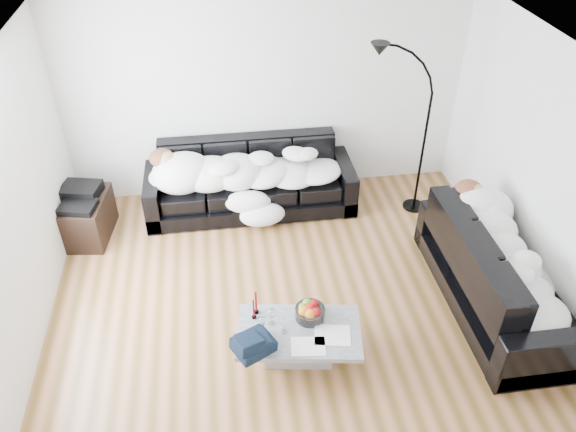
{
  "coord_description": "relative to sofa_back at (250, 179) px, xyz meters",
  "views": [
    {
      "loc": [
        -0.64,
        -4.19,
        4.28
      ],
      "look_at": [
        0.0,
        0.3,
        0.9
      ],
      "focal_mm": 35.0,
      "sensor_mm": 36.0,
      "label": 1
    }
  ],
  "objects": [
    {
      "name": "wine_glass_b",
      "position": [
        -0.1,
        -2.44,
        -0.01
      ],
      "size": [
        0.08,
        0.08,
        0.17
      ],
      "primitive_type": "cylinder",
      "rotation": [
        0.0,
        0.0,
        -0.11
      ],
      "color": "white",
      "rests_on": "coffee_table"
    },
    {
      "name": "floor_lamp",
      "position": [
        2.1,
        -0.3,
        0.55
      ],
      "size": [
        0.75,
        0.42,
        1.95
      ],
      "primitive_type": null,
      "rotation": [
        0.0,
        0.0,
        -0.2
      ],
      "color": "black",
      "rests_on": "ground"
    },
    {
      "name": "ceiling",
      "position": [
        0.27,
        -1.77,
        2.17
      ],
      "size": [
        5.0,
        5.0,
        0.0
      ],
      "primitive_type": "plane",
      "color": "white",
      "rests_on": "ground"
    },
    {
      "name": "ground",
      "position": [
        0.27,
        -1.77,
        -0.43
      ],
      "size": [
        5.0,
        5.0,
        0.0
      ],
      "primitive_type": "plane",
      "color": "brown",
      "rests_on": "ground"
    },
    {
      "name": "av_cabinet",
      "position": [
        -2.01,
        -0.31,
        -0.17
      ],
      "size": [
        0.62,
        0.83,
        0.52
      ],
      "primitive_type": "cube",
      "rotation": [
        0.0,
        0.0,
        -0.13
      ],
      "color": "black",
      "rests_on": "ground"
    },
    {
      "name": "wall_back",
      "position": [
        0.27,
        0.48,
        0.87
      ],
      "size": [
        5.0,
        0.02,
        2.6
      ],
      "primitive_type": "cube",
      "color": "silver",
      "rests_on": "ground"
    },
    {
      "name": "stereo",
      "position": [
        -2.01,
        -0.31,
        0.16
      ],
      "size": [
        0.51,
        0.43,
        0.13
      ],
      "primitive_type": "cube",
      "rotation": [
        0.0,
        0.0,
        -0.23
      ],
      "color": "black",
      "rests_on": "av_cabinet"
    },
    {
      "name": "sleeper_right",
      "position": [
        2.35,
        -2.08,
        0.23
      ],
      "size": [
        0.81,
        1.91,
        0.47
      ],
      "primitive_type": null,
      "rotation": [
        0.0,
        0.0,
        1.57
      ],
      "color": "white",
      "rests_on": "sofa_right"
    },
    {
      "name": "wall_left",
      "position": [
        -2.23,
        -1.77,
        0.87
      ],
      "size": [
        0.02,
        4.5,
        2.6
      ],
      "primitive_type": "cube",
      "color": "silver",
      "rests_on": "ground"
    },
    {
      "name": "sofa_right",
      "position": [
        2.35,
        -2.08,
        0.02
      ],
      "size": [
        0.95,
        2.22,
        0.9
      ],
      "primitive_type": "cube",
      "rotation": [
        0.0,
        0.0,
        1.57
      ],
      "color": "black",
      "rests_on": "ground"
    },
    {
      "name": "sleeper_back",
      "position": [
        0.0,
        -0.05,
        0.21
      ],
      "size": [
        2.21,
        0.76,
        0.44
      ],
      "primitive_type": null,
      "color": "white",
      "rests_on": "sofa_back"
    },
    {
      "name": "newspaper_b",
      "position": [
        0.28,
        -2.69,
        -0.09
      ],
      "size": [
        0.33,
        0.26,
        0.01
      ],
      "primitive_type": "cube",
      "rotation": [
        0.0,
        0.0,
        -0.11
      ],
      "color": "silver",
      "rests_on": "coffee_table"
    },
    {
      "name": "candle_left",
      "position": [
        -0.17,
        -2.27,
        0.02
      ],
      "size": [
        0.05,
        0.05,
        0.23
      ],
      "primitive_type": "cylinder",
      "rotation": [
        0.0,
        0.0,
        -0.26
      ],
      "color": "maroon",
      "rests_on": "coffee_table"
    },
    {
      "name": "newspaper_a",
      "position": [
        0.52,
        -2.59,
        -0.09
      ],
      "size": [
        0.37,
        0.31,
        0.01
      ],
      "primitive_type": "cube",
      "rotation": [
        0.0,
        0.0,
        -0.18
      ],
      "color": "silver",
      "rests_on": "coffee_table"
    },
    {
      "name": "wine_glass_a",
      "position": [
        -0.01,
        -2.36,
        -0.0
      ],
      "size": [
        0.1,
        0.1,
        0.18
      ],
      "primitive_type": "cylinder",
      "rotation": [
        0.0,
        0.0,
        0.29
      ],
      "color": "white",
      "rests_on": "coffee_table"
    },
    {
      "name": "candle_right",
      "position": [
        -0.14,
        -2.21,
        0.04
      ],
      "size": [
        0.05,
        0.05,
        0.27
      ],
      "primitive_type": "cylinder",
      "rotation": [
        0.0,
        0.0,
        -0.12
      ],
      "color": "maroon",
      "rests_on": "coffee_table"
    },
    {
      "name": "navy_jacket",
      "position": [
        -0.23,
        -2.69,
        0.08
      ],
      "size": [
        0.41,
        0.36,
        0.18
      ],
      "primitive_type": null,
      "rotation": [
        0.0,
        0.0,
        0.16
      ],
      "color": "black",
      "rests_on": "coffee_table"
    },
    {
      "name": "wine_glass_c",
      "position": [
        0.09,
        -2.48,
        -0.01
      ],
      "size": [
        0.09,
        0.09,
        0.17
      ],
      "primitive_type": "cylinder",
      "rotation": [
        0.0,
        0.0,
        -0.33
      ],
      "color": "white",
      "rests_on": "coffee_table"
    },
    {
      "name": "sofa_back",
      "position": [
        0.0,
        0.0,
        0.0
      ],
      "size": [
        2.62,
        0.91,
        0.86
      ],
      "primitive_type": "cube",
      "color": "black",
      "rests_on": "ground"
    },
    {
      "name": "teal_cushion",
      "position": [
        2.29,
        -1.39,
        0.29
      ],
      "size": [
        0.42,
        0.38,
        0.2
      ],
      "primitive_type": "ellipsoid",
      "rotation": [
        0.0,
        0.0,
        0.24
      ],
      "color": "#0F666C",
      "rests_on": "sofa_right"
    },
    {
      "name": "wall_right",
      "position": [
        2.77,
        -1.77,
        0.87
      ],
      "size": [
        0.02,
        4.5,
        2.6
      ],
      "primitive_type": "cube",
      "color": "silver",
      "rests_on": "ground"
    },
    {
      "name": "coffee_table",
      "position": [
        0.23,
        -2.48,
        -0.26
      ],
      "size": [
        1.23,
        0.83,
        0.33
      ],
      "primitive_type": "cube",
      "rotation": [
        0.0,
        0.0,
        -0.15
      ],
      "color": "#939699",
      "rests_on": "ground"
    },
    {
      "name": "shoes",
      "position": [
        2.13,
        -1.68,
        -0.37
      ],
      "size": [
        0.52,
        0.41,
        0.11
      ],
      "primitive_type": null,
      "rotation": [
        0.0,
        0.0,
        0.17
      ],
      "color": "#472311",
      "rests_on": "ground"
    },
    {
      "name": "fruit_bowl",
      "position": [
        0.36,
        -2.34,
        -0.01
      ],
      "size": [
        0.31,
        0.31,
        0.18
      ],
      "primitive_type": "cylinder",
      "rotation": [
        0.0,
        0.0,
        -0.08
      ],
      "color": "white",
      "rests_on": "coffee_table"
    }
  ]
}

